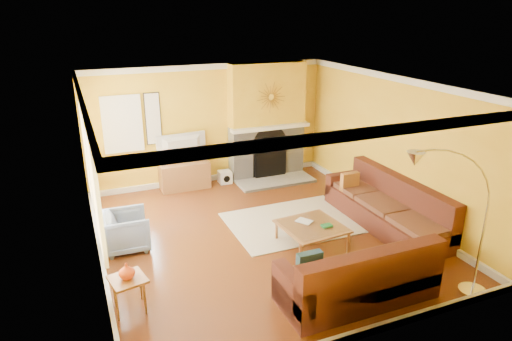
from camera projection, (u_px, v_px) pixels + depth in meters
name	position (u px, v px, depth m)	size (l,w,h in m)	color
floor	(260.00, 235.00, 8.22)	(5.50, 6.00, 0.02)	brown
ceiling	(261.00, 84.00, 7.30)	(5.50, 6.00, 0.02)	white
wall_back	(209.00, 124.00, 10.37)	(5.50, 0.02, 2.70)	yellow
wall_front	(365.00, 244.00, 5.14)	(5.50, 0.02, 2.70)	yellow
wall_left	(90.00, 187.00, 6.76)	(0.02, 6.00, 2.70)	yellow
wall_right	(393.00, 146.00, 8.75)	(0.02, 6.00, 2.70)	yellow
baseboard	(260.00, 232.00, 8.19)	(5.50, 6.00, 0.12)	white
crown_molding	(261.00, 88.00, 7.32)	(5.50, 6.00, 0.12)	white
window_left_near	(86.00, 153.00, 7.85)	(0.06, 1.22, 1.72)	white
window_left_far	(94.00, 192.00, 6.20)	(0.06, 1.22, 1.72)	white
window_back	(122.00, 124.00, 9.58)	(0.82, 0.06, 1.22)	white
wall_art	(153.00, 119.00, 9.80)	(0.34, 0.04, 1.14)	white
fireplace	(267.00, 121.00, 10.68)	(1.80, 0.40, 2.70)	#9A9792
mantel	(271.00, 128.00, 10.50)	(1.92, 0.22, 0.08)	white
hearth	(276.00, 181.00, 10.65)	(1.80, 0.70, 0.06)	#9A9792
sunburst	(271.00, 97.00, 10.28)	(0.70, 0.04, 0.70)	olive
rug	(293.00, 222.00, 8.68)	(2.40, 1.80, 0.02)	beige
sectional_sofa	(340.00, 223.00, 7.66)	(3.35, 3.57, 0.90)	#54251B
coffee_table	(311.00, 235.00, 7.78)	(1.00, 1.00, 0.39)	white
media_console	(185.00, 175.00, 10.25)	(1.09, 0.49, 0.60)	#9A6638
tv	(183.00, 149.00, 10.04)	(1.12, 0.15, 0.65)	black
subwoofer	(225.00, 177.00, 10.60)	(0.28, 0.28, 0.28)	white
armchair	(127.00, 231.00, 7.65)	(0.71, 0.73, 0.66)	slate
side_table	(129.00, 294.00, 6.11)	(0.45, 0.45, 0.49)	#9A6638
vase	(127.00, 271.00, 5.99)	(0.21, 0.21, 0.22)	#DB4C20
book	(301.00, 223.00, 7.74)	(0.20, 0.27, 0.03)	white
arc_lamp	(450.00, 229.00, 5.94)	(1.44, 0.36, 2.28)	silver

